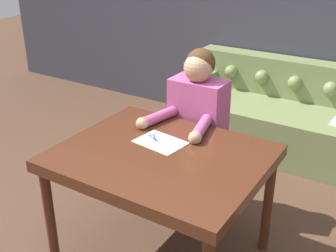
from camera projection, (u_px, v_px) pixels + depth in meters
The scene contains 6 objects.
wall_back at pixel (308, 4), 3.89m from camera, with size 8.00×0.06×2.60m.
dining_table at pixel (162, 164), 2.43m from camera, with size 1.16×0.95×0.75m.
couch at pixel (286, 119), 3.96m from camera, with size 2.02×0.83×0.81m.
person at pixel (197, 133), 2.96m from camera, with size 0.47×0.58×1.21m.
pattern_paper_main at pixel (160, 142), 2.51m from camera, with size 0.31×0.24×0.00m.
scissors at pixel (154, 138), 2.56m from camera, with size 0.23×0.18×0.01m.
Camera 1 is at (1.03, -1.76, 1.89)m, focal length 45.00 mm.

